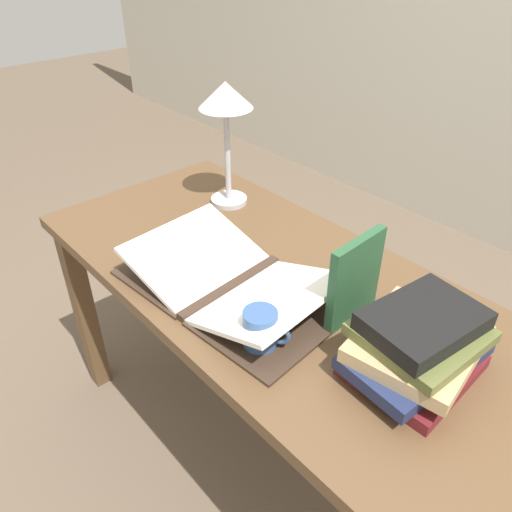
{
  "coord_description": "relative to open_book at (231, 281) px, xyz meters",
  "views": [
    {
      "loc": [
        0.74,
        -0.73,
        1.51
      ],
      "look_at": [
        -0.02,
        -0.05,
        0.81
      ],
      "focal_mm": 35.0,
      "sensor_mm": 36.0,
      "label": 1
    }
  ],
  "objects": [
    {
      "name": "ground_plane",
      "position": [
        0.04,
        0.12,
        -0.76
      ],
      "size": [
        12.0,
        12.0,
        0.0
      ],
      "primitive_type": "plane",
      "color": "brown"
    },
    {
      "name": "reading_lamp",
      "position": [
        -0.37,
        0.29,
        0.28
      ],
      "size": [
        0.16,
        0.16,
        0.39
      ],
      "color": "#ADADB2",
      "rests_on": "reading_desk"
    },
    {
      "name": "book_standing_upright",
      "position": [
        0.26,
        0.14,
        0.08
      ],
      "size": [
        0.03,
        0.17,
        0.21
      ],
      "rotation": [
        0.0,
        0.0,
        0.04
      ],
      "color": "#234C2D",
      "rests_on": "reading_desk"
    },
    {
      "name": "reading_desk",
      "position": [
        0.04,
        0.12,
        -0.13
      ],
      "size": [
        1.45,
        0.66,
        0.73
      ],
      "color": "brown",
      "rests_on": "ground_plane"
    },
    {
      "name": "book_stack_tall",
      "position": [
        0.45,
        0.11,
        0.05
      ],
      "size": [
        0.25,
        0.31,
        0.15
      ],
      "color": "maroon",
      "rests_on": "reading_desk"
    },
    {
      "name": "coffee_mug",
      "position": [
        0.2,
        -0.08,
        0.02
      ],
      "size": [
        0.1,
        0.08,
        0.09
      ],
      "rotation": [
        0.0,
        0.0,
        0.47
      ],
      "color": "#335184",
      "rests_on": "reading_desk"
    },
    {
      "name": "open_book",
      "position": [
        0.0,
        0.0,
        0.0
      ],
      "size": [
        0.59,
        0.39,
        0.09
      ],
      "rotation": [
        0.0,
        0.0,
        0.08
      ],
      "color": "#38281E",
      "rests_on": "reading_desk"
    }
  ]
}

